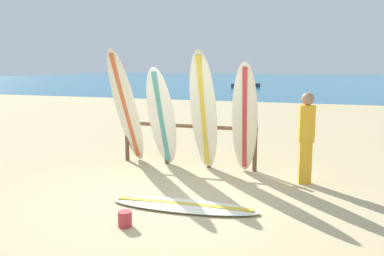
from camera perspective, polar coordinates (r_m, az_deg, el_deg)
The scene contains 11 objects.
ground_plane at distance 6.54m, azimuth -3.41°, elevation -10.32°, with size 120.00×120.00×0.00m, color tan.
ocean_water at distance 63.78m, azimuth 16.96°, elevation 6.63°, with size 120.00×80.00×0.01m, color #196B93.
surfboard_rack at distance 8.56m, azimuth -0.65°, elevation -1.23°, with size 3.03×0.09×1.02m.
surfboard_leaning_far_left at distance 8.71m, azimuth -9.44°, elevation 2.93°, with size 0.71×1.08×2.52m.
surfboard_leaning_left at distance 8.27m, azimuth -4.36°, elevation 1.40°, with size 0.63×0.99×2.15m.
surfboard_leaning_center_left at distance 8.03m, azimuth 1.66°, elevation 2.38°, with size 0.61×0.70×2.48m.
surfboard_leaning_center at distance 7.84m, azimuth 7.57°, elevation 1.28°, with size 0.60×0.80×2.24m.
surfboard_lying_on_sand at distance 6.20m, azimuth -1.22°, elevation -11.08°, with size 2.36×0.74×0.08m.
beachgoer_standing at distance 7.50m, azimuth 16.07°, elevation -0.86°, with size 0.30×0.23×1.68m.
small_boat_offshore at distance 40.78m, azimuth 7.72°, elevation 6.20°, with size 2.64×2.93×0.71m.
sand_bucket at distance 5.58m, azimuth -9.60°, elevation -12.73°, with size 0.19×0.19×0.21m, color #B73338.
Camera 1 is at (2.37, -5.70, 2.16)m, focal length 37.17 mm.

